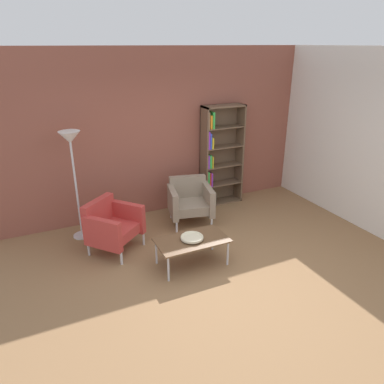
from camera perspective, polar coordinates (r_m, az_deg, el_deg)
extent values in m
plane|color=olive|center=(5.08, 5.35, -13.08)|extent=(8.32, 8.32, 0.00)
cube|color=brown|center=(6.54, -5.20, 9.13)|extent=(6.40, 0.12, 2.90)
cube|color=silver|center=(6.68, 24.97, 7.41)|extent=(0.12, 5.20, 2.90)
cube|color=brown|center=(6.77, 1.90, 5.28)|extent=(0.03, 0.30, 1.90)
cube|color=brown|center=(7.14, 7.45, 6.01)|extent=(0.03, 0.30, 1.90)
cube|color=brown|center=(6.74, 5.00, 13.30)|extent=(0.80, 0.30, 0.03)
cube|color=brown|center=(7.27, 4.51, -1.42)|extent=(0.80, 0.30, 0.03)
cube|color=brown|center=(7.07, 4.17, 5.96)|extent=(0.80, 0.02, 1.90)
cube|color=brown|center=(7.12, 4.61, 1.41)|extent=(0.76, 0.28, 0.02)
cube|color=brown|center=(7.00, 4.70, 4.22)|extent=(0.76, 0.28, 0.02)
cube|color=brown|center=(6.90, 4.79, 7.13)|extent=(0.76, 0.28, 0.02)
cube|color=brown|center=(6.81, 4.89, 10.11)|extent=(0.76, 0.28, 0.02)
cube|color=red|center=(7.02, 2.14, -0.70)|extent=(0.03, 0.23, 0.29)
cube|color=white|center=(7.03, 2.48, -0.81)|extent=(0.04, 0.19, 0.26)
cube|color=olive|center=(7.05, 2.82, -0.62)|extent=(0.04, 0.21, 0.29)
cube|color=green|center=(7.10, 3.09, -0.65)|extent=(0.04, 0.25, 0.25)
cube|color=green|center=(6.87, 2.31, 2.09)|extent=(0.04, 0.18, 0.30)
cube|color=red|center=(6.89, 2.65, 2.03)|extent=(0.02, 0.17, 0.27)
cube|color=purple|center=(6.92, 2.79, 2.10)|extent=(0.03, 0.22, 0.27)
cube|color=purple|center=(6.76, 2.34, 4.81)|extent=(0.04, 0.18, 0.25)
cube|color=green|center=(6.81, 2.53, 4.95)|extent=(0.04, 0.25, 0.25)
cube|color=yellow|center=(6.81, 2.92, 4.82)|extent=(0.02, 0.21, 0.22)
cube|color=purple|center=(6.65, 2.39, 8.16)|extent=(0.04, 0.18, 0.32)
cube|color=blue|center=(6.67, 2.68, 8.03)|extent=(0.03, 0.19, 0.29)
cube|color=yellow|center=(6.71, 2.95, 7.74)|extent=(0.03, 0.20, 0.20)
cube|color=olive|center=(6.58, 2.34, 11.18)|extent=(0.03, 0.21, 0.30)
cube|color=orange|center=(6.62, 2.60, 11.00)|extent=(0.04, 0.25, 0.24)
cube|color=green|center=(6.64, 2.99, 11.25)|extent=(0.04, 0.25, 0.29)
cube|color=brown|center=(5.10, -0.01, -7.56)|extent=(1.00, 0.56, 0.02)
cylinder|color=silver|center=(4.88, -3.72, -11.92)|extent=(0.03, 0.03, 0.38)
cylinder|color=silver|center=(5.22, 5.63, -9.52)|extent=(0.03, 0.03, 0.38)
cylinder|color=silver|center=(5.25, -5.61, -9.33)|extent=(0.03, 0.03, 0.38)
cylinder|color=silver|center=(5.56, 3.21, -7.28)|extent=(0.03, 0.03, 0.38)
cylinder|color=beige|center=(5.09, -0.01, -7.36)|extent=(0.13, 0.13, 0.02)
cylinder|color=beige|center=(5.08, -0.01, -7.17)|extent=(0.32, 0.32, 0.02)
torus|color=beige|center=(5.08, -0.01, -7.05)|extent=(0.32, 0.32, 0.02)
cube|color=gray|center=(6.29, -0.24, -2.24)|extent=(0.75, 0.71, 0.16)
cube|color=gray|center=(6.43, -0.73, 0.93)|extent=(0.65, 0.26, 0.38)
cube|color=gray|center=(6.17, -3.02, -1.63)|extent=(0.24, 0.63, 0.46)
cube|color=gray|center=(6.29, 2.56, -1.15)|extent=(0.24, 0.63, 0.46)
cylinder|color=silver|center=(6.05, -2.42, -5.40)|extent=(0.04, 0.04, 0.24)
cylinder|color=silver|center=(6.17, 3.10, -4.85)|extent=(0.04, 0.04, 0.24)
cylinder|color=silver|center=(6.56, -3.29, -3.09)|extent=(0.04, 0.04, 0.24)
cylinder|color=silver|center=(6.67, 1.81, -2.63)|extent=(0.04, 0.04, 0.24)
cube|color=#B73833|center=(5.60, -12.04, -6.01)|extent=(0.86, 0.86, 0.16)
cube|color=#B73833|center=(5.64, -14.49, -2.99)|extent=(0.56, 0.51, 0.38)
cube|color=#B73833|center=(5.33, -13.91, -6.41)|extent=(0.48, 0.54, 0.46)
cube|color=#B73833|center=(5.77, -10.18, -3.78)|extent=(0.48, 0.54, 0.46)
cylinder|color=silver|center=(5.33, -11.03, -9.97)|extent=(0.04, 0.04, 0.24)
cylinder|color=silver|center=(5.76, -7.61, -7.15)|extent=(0.04, 0.04, 0.24)
cylinder|color=silver|center=(5.65, -15.91, -8.47)|extent=(0.04, 0.04, 0.24)
cylinder|color=silver|center=(6.05, -12.32, -5.93)|extent=(0.04, 0.04, 0.24)
cylinder|color=silver|center=(6.27, -16.82, -6.50)|extent=(0.28, 0.28, 0.02)
cylinder|color=silver|center=(5.92, -17.71, 0.63)|extent=(0.03, 0.03, 1.65)
cone|color=white|center=(5.69, -18.65, 8.14)|extent=(0.32, 0.32, 0.18)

